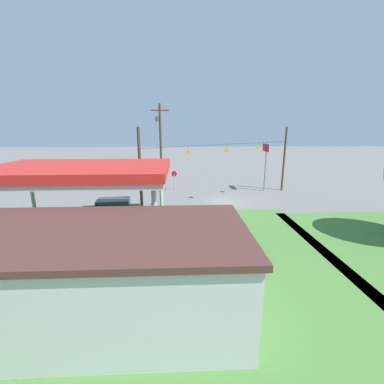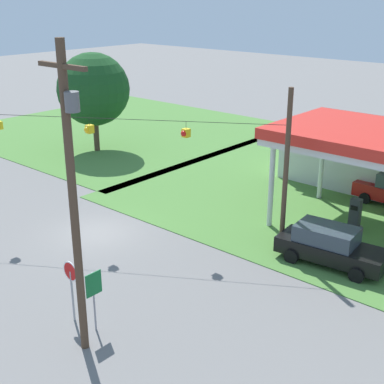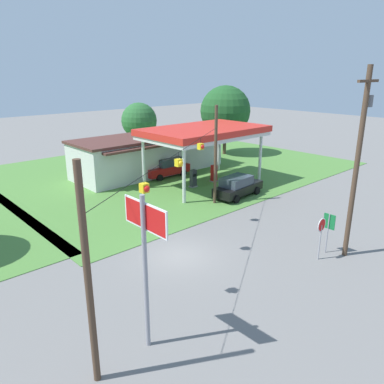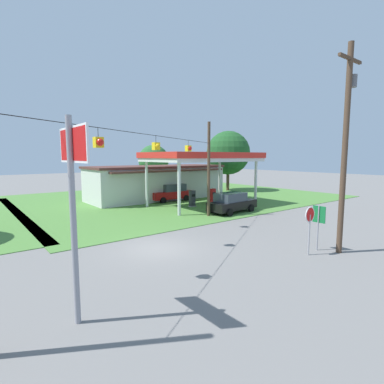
% 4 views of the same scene
% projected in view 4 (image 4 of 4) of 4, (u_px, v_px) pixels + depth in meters
% --- Properties ---
extents(ground_plane, '(160.00, 160.00, 0.00)m').
position_uv_depth(ground_plane, '(157.00, 249.00, 16.35)').
color(ground_plane, slate).
extents(grass_verge_station_corner, '(36.00, 28.00, 0.04)m').
position_uv_depth(grass_verge_station_corner, '(178.00, 196.00, 37.42)').
color(grass_verge_station_corner, '#4C7F38').
rests_on(grass_verge_station_corner, ground).
extents(gas_station_canopy, '(11.21, 6.88, 5.40)m').
position_uv_depth(gas_station_canopy, '(203.00, 157.00, 29.97)').
color(gas_station_canopy, silver).
rests_on(gas_station_canopy, ground).
extents(gas_station_store, '(16.21, 6.53, 3.92)m').
position_uv_depth(gas_station_store, '(157.00, 182.00, 35.37)').
color(gas_station_store, silver).
rests_on(gas_station_store, ground).
extents(fuel_pump_near, '(0.71, 0.56, 1.65)m').
position_uv_depth(fuel_pump_near, '(192.00, 199.00, 29.63)').
color(fuel_pump_near, gray).
rests_on(fuel_pump_near, ground).
extents(fuel_pump_far, '(0.71, 0.56, 1.65)m').
position_uv_depth(fuel_pump_far, '(213.00, 197.00, 31.29)').
color(fuel_pump_far, gray).
rests_on(fuel_pump_far, ground).
extents(car_at_pumps_front, '(5.09, 2.47, 1.81)m').
position_uv_depth(car_at_pumps_front, '(232.00, 203.00, 26.58)').
color(car_at_pumps_front, black).
rests_on(car_at_pumps_front, ground).
extents(car_at_pumps_rear, '(4.89, 2.26, 1.94)m').
position_uv_depth(car_at_pumps_rear, '(171.00, 192.00, 33.52)').
color(car_at_pumps_rear, '#AD1414').
rests_on(car_at_pumps_rear, ground).
extents(stop_sign_roadside, '(0.80, 0.08, 2.50)m').
position_uv_depth(stop_sign_roadside, '(310.00, 220.00, 15.11)').
color(stop_sign_roadside, '#99999E').
rests_on(stop_sign_roadside, ground).
extents(stop_sign_overhead, '(0.22, 2.44, 6.18)m').
position_uv_depth(stop_sign_overhead, '(73.00, 176.00, 8.60)').
color(stop_sign_overhead, gray).
rests_on(stop_sign_overhead, ground).
extents(route_sign, '(0.10, 0.70, 2.40)m').
position_uv_depth(route_sign, '(319.00, 219.00, 15.93)').
color(route_sign, gray).
rests_on(route_sign, ground).
extents(utility_pole_main, '(2.20, 0.44, 10.54)m').
position_uv_depth(utility_pole_main, '(346.00, 139.00, 15.04)').
color(utility_pole_main, '#4C3828').
rests_on(utility_pole_main, ground).
extents(signal_span_gantry, '(16.39, 10.24, 7.81)m').
position_uv_depth(signal_span_gantry, '(156.00, 172.00, 15.84)').
color(signal_span_gantry, '#4C3828').
rests_on(signal_span_gantry, ground).
extents(tree_behind_station, '(4.37, 4.37, 6.65)m').
position_uv_depth(tree_behind_station, '(154.00, 160.00, 43.06)').
color(tree_behind_station, '#4C3828').
rests_on(tree_behind_station, ground).
extents(tree_far_back, '(6.28, 6.28, 8.65)m').
position_uv_depth(tree_far_back, '(228.00, 153.00, 43.29)').
color(tree_far_back, '#4C3828').
rests_on(tree_far_back, ground).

